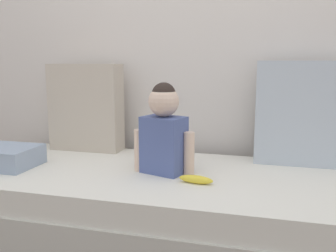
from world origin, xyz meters
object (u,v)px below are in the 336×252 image
Objects in this scene: couch at (172,207)px; banana at (196,179)px; throw_pillow_right at (307,113)px; throw_pillow_left at (86,107)px; toddler at (164,130)px; folded_blanket at (1,156)px.

couch is 14.60× the size of banana.
throw_pillow_right is 0.78m from banana.
throw_pillow_left is 1.19× the size of toddler.
couch is 0.91m from throw_pillow_left.
folded_blanket is at bearing -172.78° from toddler.
throw_pillow_left reaches higher than couch.
throw_pillow_right is 0.82m from toddler.
folded_blanket is at bearing -163.35° from throw_pillow_right.
throw_pillow_right is 1.73m from folded_blanket.
banana is (-0.53, -0.51, -0.27)m from throw_pillow_right.
toddler is at bearing -152.71° from throw_pillow_right.
throw_pillow_right is at bearing 16.65° from folded_blanket.
banana is at bearing -33.47° from toddler.
folded_blanket is (-0.28, -0.49, -0.23)m from throw_pillow_left.
banana is at bearing -31.24° from throw_pillow_left.
throw_pillow_right is at bearing 27.29° from toddler.
throw_pillow_right reaches higher than banana.
throw_pillow_left is 1.37m from throw_pillow_right.
throw_pillow_left is 1.01m from banana.
toddler is (0.64, -0.38, -0.05)m from throw_pillow_left.
throw_pillow_right is (1.37, 0.00, 0.01)m from throw_pillow_left.
throw_pillow_left is 1.41× the size of folded_blanket.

